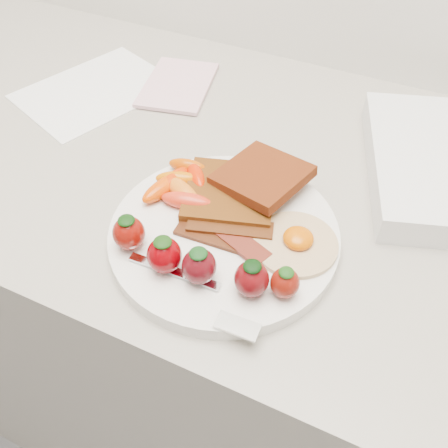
% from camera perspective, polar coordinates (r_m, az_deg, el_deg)
% --- Properties ---
extents(counter, '(2.00, 0.60, 0.90)m').
position_cam_1_polar(counter, '(1.04, 2.32, -12.78)').
color(counter, gray).
rests_on(counter, ground).
extents(plate, '(0.27, 0.27, 0.02)m').
position_cam_1_polar(plate, '(0.59, 0.00, -1.26)').
color(plate, white).
rests_on(plate, counter).
extents(toast_lower, '(0.13, 0.13, 0.01)m').
position_cam_1_polar(toast_lower, '(0.62, 0.68, 3.59)').
color(toast_lower, '#512B0D').
rests_on(toast_lower, plate).
extents(toast_upper, '(0.12, 0.12, 0.02)m').
position_cam_1_polar(toast_upper, '(0.62, 4.38, 5.51)').
color(toast_upper, '#461406').
rests_on(toast_upper, toast_lower).
extents(fried_egg, '(0.13, 0.13, 0.02)m').
position_cam_1_polar(fried_egg, '(0.57, 8.22, -2.08)').
color(fried_egg, '#F0E8B7').
rests_on(fried_egg, plate).
extents(bacon_strips, '(0.12, 0.07, 0.01)m').
position_cam_1_polar(bacon_strips, '(0.57, 0.29, -1.13)').
color(bacon_strips, black).
rests_on(bacon_strips, plate).
extents(baby_carrots, '(0.09, 0.10, 0.02)m').
position_cam_1_polar(baby_carrots, '(0.62, -5.08, 4.54)').
color(baby_carrots, '#DB6700').
rests_on(baby_carrots, plate).
extents(strawberries, '(0.21, 0.06, 0.05)m').
position_cam_1_polar(strawberries, '(0.53, -3.12, -4.20)').
color(strawberries, '#720C05').
rests_on(strawberries, plate).
extents(fork, '(0.17, 0.05, 0.00)m').
position_cam_1_polar(fork, '(0.52, -2.59, -8.11)').
color(fork, silver).
rests_on(fork, plate).
extents(paper_sheet, '(0.24, 0.28, 0.00)m').
position_cam_1_polar(paper_sheet, '(0.87, -14.44, 14.58)').
color(paper_sheet, white).
rests_on(paper_sheet, counter).
extents(notepad, '(0.13, 0.17, 0.01)m').
position_cam_1_polar(notepad, '(0.85, -5.29, 15.59)').
color(notepad, '#EDB6C5').
rests_on(notepad, paper_sheet).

